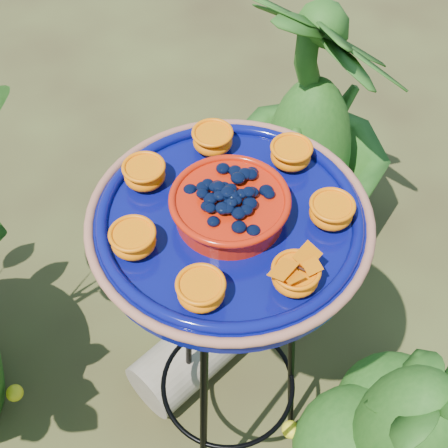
{
  "coord_description": "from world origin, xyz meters",
  "views": [
    {
      "loc": [
        -0.29,
        -0.56,
        1.85
      ],
      "look_at": [
        0.08,
        -0.0,
        1.03
      ],
      "focal_mm": 50.0,
      "sensor_mm": 36.0,
      "label": 1
    }
  ],
  "objects": [
    {
      "name": "driftwood_log",
      "position": [
        0.22,
        0.27,
        0.09
      ],
      "size": [
        0.59,
        0.29,
        0.19
      ],
      "primitive_type": "cylinder",
      "rotation": [
        0.0,
        1.57,
        0.2
      ],
      "color": "gray",
      "rests_on": "ground"
    },
    {
      "name": "shrub_front_right",
      "position": [
        0.42,
        -0.33,
        0.33
      ],
      "size": [
        0.38,
        0.29,
        0.66
      ],
      "primitive_type": "imported",
      "rotation": [
        0.0,
        0.0,
        3.31
      ],
      "color": "#1D4C14",
      "rests_on": "ground"
    },
    {
      "name": "feeder_dish",
      "position": [
        0.11,
        0.02,
        1.0
      ],
      "size": [
        0.53,
        0.53,
        0.11
      ],
      "rotation": [
        0.0,
        0.0,
        0.09
      ],
      "color": "#070B5B",
      "rests_on": "tripod_stand"
    },
    {
      "name": "tripod_stand",
      "position": [
        0.11,
        0.02,
        0.58
      ],
      "size": [
        0.38,
        0.39,
        0.96
      ],
      "rotation": [
        0.0,
        0.0,
        0.09
      ],
      "color": "black",
      "rests_on": "ground"
    },
    {
      "name": "shrub_back_right",
      "position": [
        0.77,
        0.53,
        0.49
      ],
      "size": [
        0.61,
        0.61,
        0.98
      ],
      "primitive_type": "imported",
      "rotation": [
        0.0,
        0.0,
        1.7
      ],
      "color": "#1D4C14",
      "rests_on": "ground"
    }
  ]
}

